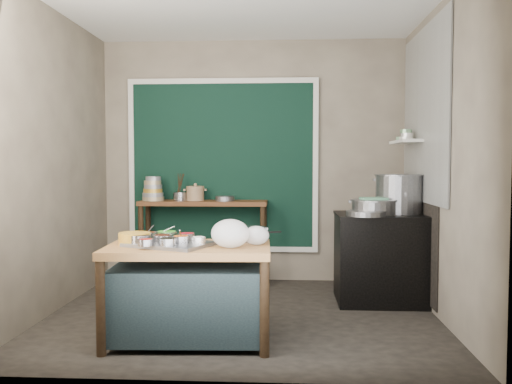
# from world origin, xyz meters

# --- Properties ---
(floor) EXTENTS (3.50, 3.00, 0.02)m
(floor) POSITION_xyz_m (0.00, 0.00, -0.01)
(floor) COLOR #2D2822
(floor) RESTS_ON ground
(back_wall) EXTENTS (3.50, 0.02, 2.80)m
(back_wall) POSITION_xyz_m (0.00, 1.51, 1.40)
(back_wall) COLOR gray
(back_wall) RESTS_ON floor
(left_wall) EXTENTS (0.02, 3.00, 2.80)m
(left_wall) POSITION_xyz_m (-1.76, 0.00, 1.40)
(left_wall) COLOR gray
(left_wall) RESTS_ON floor
(right_wall) EXTENTS (0.02, 3.00, 2.80)m
(right_wall) POSITION_xyz_m (1.76, 0.00, 1.40)
(right_wall) COLOR gray
(right_wall) RESTS_ON floor
(ceiling) EXTENTS (3.50, 3.00, 0.02)m
(ceiling) POSITION_xyz_m (0.00, 0.00, 2.81)
(ceiling) COLOR gray
(ceiling) RESTS_ON back_wall
(curtain_panel) EXTENTS (2.10, 0.02, 1.90)m
(curtain_panel) POSITION_xyz_m (-0.35, 1.47, 1.35)
(curtain_panel) COLOR black
(curtain_panel) RESTS_ON back_wall
(curtain_frame) EXTENTS (2.22, 0.03, 2.02)m
(curtain_frame) POSITION_xyz_m (-0.35, 1.46, 1.35)
(curtain_frame) COLOR beige
(curtain_frame) RESTS_ON back_wall
(tile_panel) EXTENTS (0.02, 1.70, 1.70)m
(tile_panel) POSITION_xyz_m (1.74, 0.55, 1.85)
(tile_panel) COLOR #B2B2AA
(tile_panel) RESTS_ON right_wall
(soot_patch) EXTENTS (0.01, 1.30, 1.30)m
(soot_patch) POSITION_xyz_m (1.74, 0.65, 0.70)
(soot_patch) COLOR black
(soot_patch) RESTS_ON right_wall
(wall_shelf) EXTENTS (0.22, 0.70, 0.03)m
(wall_shelf) POSITION_xyz_m (1.63, 0.85, 1.60)
(wall_shelf) COLOR beige
(wall_shelf) RESTS_ON right_wall
(prep_table) EXTENTS (1.28, 0.77, 0.75)m
(prep_table) POSITION_xyz_m (-0.35, -0.75, 0.38)
(prep_table) COLOR olive
(prep_table) RESTS_ON floor
(back_counter) EXTENTS (1.45, 0.40, 0.95)m
(back_counter) POSITION_xyz_m (-0.55, 1.28, 0.47)
(back_counter) COLOR #512E17
(back_counter) RESTS_ON floor
(stove_block) EXTENTS (0.90, 0.68, 0.85)m
(stove_block) POSITION_xyz_m (1.35, 0.55, 0.42)
(stove_block) COLOR black
(stove_block) RESTS_ON floor
(stove_top) EXTENTS (0.92, 0.69, 0.03)m
(stove_top) POSITION_xyz_m (1.35, 0.55, 0.86)
(stove_top) COLOR black
(stove_top) RESTS_ON stove_block
(condiment_tray) EXTENTS (0.72, 0.63, 0.03)m
(condiment_tray) POSITION_xyz_m (-0.50, -0.77, 0.76)
(condiment_tray) COLOR gray
(condiment_tray) RESTS_ON prep_table
(condiment_bowls) EXTENTS (0.58, 0.45, 0.07)m
(condiment_bowls) POSITION_xyz_m (-0.54, -0.76, 0.81)
(condiment_bowls) COLOR gray
(condiment_bowls) RESTS_ON condiment_tray
(yellow_basin) EXTENTS (0.28, 0.28, 0.09)m
(yellow_basin) POSITION_xyz_m (-0.78, -0.74, 0.80)
(yellow_basin) COLOR gold
(yellow_basin) RESTS_ON prep_table
(saucepan) EXTENTS (0.28, 0.28, 0.12)m
(saucepan) POSITION_xyz_m (0.13, -0.53, 0.81)
(saucepan) COLOR gray
(saucepan) RESTS_ON prep_table
(plastic_bag_a) EXTENTS (0.35, 0.32, 0.22)m
(plastic_bag_a) POSITION_xyz_m (-0.02, -0.85, 0.86)
(plastic_bag_a) COLOR white
(plastic_bag_a) RESTS_ON prep_table
(plastic_bag_b) EXTENTS (0.20, 0.18, 0.15)m
(plastic_bag_b) POSITION_xyz_m (0.17, -0.69, 0.82)
(plastic_bag_b) COLOR white
(plastic_bag_b) RESTS_ON prep_table
(bowl_stack) EXTENTS (0.25, 0.25, 0.28)m
(bowl_stack) POSITION_xyz_m (-1.13, 1.25, 1.07)
(bowl_stack) COLOR tan
(bowl_stack) RESTS_ON back_counter
(utensil_cup) EXTENTS (0.18, 0.18, 0.10)m
(utensil_cup) POSITION_xyz_m (-0.82, 1.28, 1.00)
(utensil_cup) COLOR gray
(utensil_cup) RESTS_ON back_counter
(ceramic_crock) EXTENTS (0.24, 0.24, 0.15)m
(ceramic_crock) POSITION_xyz_m (-0.65, 1.30, 1.02)
(ceramic_crock) COLOR #937050
(ceramic_crock) RESTS_ON back_counter
(wide_bowl) EXTENTS (0.23, 0.23, 0.05)m
(wide_bowl) POSITION_xyz_m (-0.30, 1.25, 0.98)
(wide_bowl) COLOR gray
(wide_bowl) RESTS_ON back_counter
(stock_pot) EXTENTS (0.64, 0.64, 0.39)m
(stock_pot) POSITION_xyz_m (1.52, 0.63, 1.07)
(stock_pot) COLOR gray
(stock_pot) RESTS_ON stove_top
(pot_lid) EXTENTS (0.15, 0.40, 0.38)m
(pot_lid) POSITION_xyz_m (1.56, 0.59, 1.07)
(pot_lid) COLOR gray
(pot_lid) RESTS_ON stove_top
(steamer) EXTENTS (0.50, 0.50, 0.15)m
(steamer) POSITION_xyz_m (1.24, 0.47, 0.95)
(steamer) COLOR gray
(steamer) RESTS_ON stove_top
(green_cloth) EXTENTS (0.26, 0.21, 0.02)m
(green_cloth) POSITION_xyz_m (1.24, 0.47, 1.04)
(green_cloth) COLOR #54926B
(green_cloth) RESTS_ON steamer
(shallow_pan) EXTENTS (0.43, 0.43, 0.05)m
(shallow_pan) POSITION_xyz_m (1.15, 0.32, 0.90)
(shallow_pan) COLOR gray
(shallow_pan) RESTS_ON stove_top
(shelf_bowl_stack) EXTENTS (0.14, 0.14, 0.11)m
(shelf_bowl_stack) POSITION_xyz_m (1.63, 0.84, 1.67)
(shelf_bowl_stack) COLOR silver
(shelf_bowl_stack) RESTS_ON wall_shelf
(shelf_bowl_green) EXTENTS (0.13, 0.13, 0.04)m
(shelf_bowl_green) POSITION_xyz_m (1.63, 1.06, 1.64)
(shelf_bowl_green) COLOR gray
(shelf_bowl_green) RESTS_ON wall_shelf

